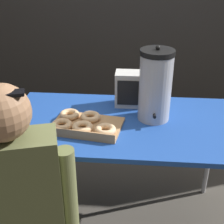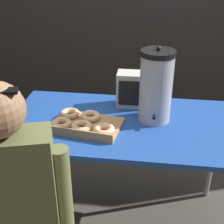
# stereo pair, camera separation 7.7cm
# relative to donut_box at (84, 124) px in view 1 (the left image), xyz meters

# --- Properties ---
(ground_plane) EXTENTS (12.00, 12.00, 0.00)m
(ground_plane) POSITION_rel_donut_box_xyz_m (0.21, 0.09, -0.79)
(ground_plane) COLOR #4C473F
(back_wall) EXTENTS (6.00, 0.11, 2.44)m
(back_wall) POSITION_rel_donut_box_xyz_m (0.21, 1.36, 0.44)
(back_wall) COLOR #282623
(back_wall) RESTS_ON ground
(folding_table) EXTENTS (1.32, 0.72, 0.76)m
(folding_table) POSITION_rel_donut_box_xyz_m (0.21, 0.09, -0.08)
(folding_table) COLOR #1E479E
(folding_table) RESTS_ON ground
(donut_box) EXTENTS (0.42, 0.32, 0.05)m
(donut_box) POSITION_rel_donut_box_xyz_m (0.00, 0.00, 0.00)
(donut_box) COLOR tan
(donut_box) RESTS_ON folding_table
(coffee_urn) EXTENTS (0.19, 0.21, 0.43)m
(coffee_urn) POSITION_rel_donut_box_xyz_m (0.39, 0.15, 0.18)
(coffee_urn) COLOR #B7B7BC
(coffee_urn) RESTS_ON folding_table
(cell_phone) EXTENTS (0.14, 0.17, 0.01)m
(cell_phone) POSITION_rel_donut_box_xyz_m (-0.31, -0.14, -0.02)
(cell_phone) COLOR black
(cell_phone) RESTS_ON folding_table
(space_heater) EXTENTS (0.18, 0.13, 0.22)m
(space_heater) POSITION_rel_donut_box_xyz_m (0.24, 0.31, 0.09)
(space_heater) COLOR silver
(space_heater) RESTS_ON folding_table
(person_seated) EXTENTS (0.50, 0.29, 1.22)m
(person_seated) POSITION_rel_donut_box_xyz_m (-0.21, -0.50, -0.19)
(person_seated) COLOR #33332D
(person_seated) RESTS_ON ground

